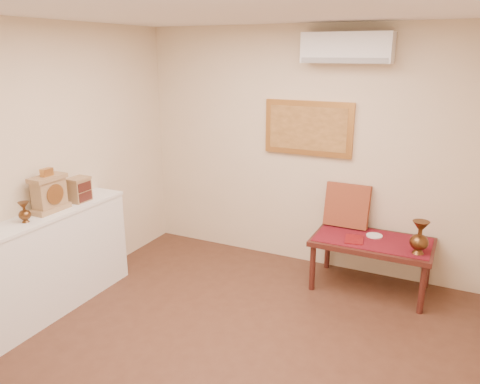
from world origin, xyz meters
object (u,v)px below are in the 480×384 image
Objects in this scene: brass_urn_tall at (420,234)px; wooden_chest at (79,189)px; low_table at (372,246)px; mantel_clock at (49,193)px; display_ledge at (40,268)px.

brass_urn_tall is 1.64× the size of wooden_chest.
wooden_chest is 3.03m from low_table.
wooden_chest is (0.03, 0.34, -0.05)m from mantel_clock.
wooden_chest is (0.02, 0.56, 0.61)m from display_ledge.
display_ledge is 8.28× the size of wooden_chest.
mantel_clock is 0.35m from wooden_chest.
mantel_clock is at bearing 91.26° from display_ledge.
mantel_clock is 3.23m from low_table.
display_ledge reaches higher than low_table.
display_ledge is at bearing -92.20° from wooden_chest.
display_ledge is at bearing -88.74° from mantel_clock.
display_ledge reaches higher than brass_urn_tall.
wooden_chest reaches higher than display_ledge.
mantel_clock reaches higher than brass_urn_tall.
mantel_clock is at bearing -94.34° from wooden_chest.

